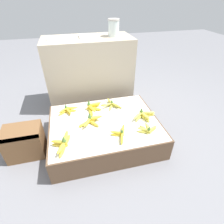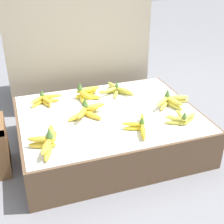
{
  "view_description": "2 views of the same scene",
  "coord_description": "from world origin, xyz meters",
  "px_view_note": "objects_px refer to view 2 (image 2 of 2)",
  "views": [
    {
      "loc": [
        -0.25,
        -1.32,
        1.3
      ],
      "look_at": [
        0.11,
        0.13,
        0.24
      ],
      "focal_mm": 28.0,
      "sensor_mm": 36.0,
      "label": 1
    },
    {
      "loc": [
        -0.5,
        -1.54,
        1.12
      ],
      "look_at": [
        0.02,
        -0.01,
        0.24
      ],
      "focal_mm": 50.0,
      "sensor_mm": 36.0,
      "label": 2
    }
  ],
  "objects_px": {
    "banana_bunch_front_midright": "(140,126)",
    "banana_bunch_back_midleft": "(86,94)",
    "banana_bunch_front_right": "(182,119)",
    "banana_bunch_back_midright": "(116,90)",
    "banana_bunch_back_left": "(44,99)",
    "banana_bunch_middle_right": "(171,101)",
    "banana_bunch_front_left": "(47,141)",
    "banana_bunch_middle_midleft": "(87,111)"
  },
  "relations": [
    {
      "from": "banana_bunch_middle_midleft",
      "to": "banana_bunch_middle_right",
      "type": "xyz_separation_m",
      "value": [
        0.52,
        -0.04,
        -0.0
      ]
    },
    {
      "from": "banana_bunch_front_midright",
      "to": "banana_bunch_middle_midleft",
      "type": "relative_size",
      "value": 0.94
    },
    {
      "from": "banana_bunch_front_left",
      "to": "banana_bunch_middle_midleft",
      "type": "distance_m",
      "value": 0.36
    },
    {
      "from": "banana_bunch_front_midright",
      "to": "banana_bunch_back_midright",
      "type": "relative_size",
      "value": 1.02
    },
    {
      "from": "banana_bunch_middle_midleft",
      "to": "banana_bunch_front_midright",
      "type": "bearing_deg",
      "value": -46.6
    },
    {
      "from": "banana_bunch_back_left",
      "to": "banana_bunch_front_midright",
      "type": "bearing_deg",
      "value": -47.89
    },
    {
      "from": "banana_bunch_middle_right",
      "to": "banana_bunch_back_midleft",
      "type": "bearing_deg",
      "value": 151.31
    },
    {
      "from": "banana_bunch_front_right",
      "to": "banana_bunch_middle_midleft",
      "type": "distance_m",
      "value": 0.54
    },
    {
      "from": "banana_bunch_back_left",
      "to": "banana_bunch_back_midleft",
      "type": "bearing_deg",
      "value": -4.89
    },
    {
      "from": "banana_bunch_back_midright",
      "to": "banana_bunch_middle_midleft",
      "type": "bearing_deg",
      "value": -136.83
    },
    {
      "from": "banana_bunch_front_left",
      "to": "banana_bunch_back_left",
      "type": "height_order",
      "value": "banana_bunch_front_left"
    },
    {
      "from": "banana_bunch_front_right",
      "to": "banana_bunch_middle_right",
      "type": "bearing_deg",
      "value": 78.81
    },
    {
      "from": "banana_bunch_front_midright",
      "to": "banana_bunch_back_midleft",
      "type": "bearing_deg",
      "value": 111.11
    },
    {
      "from": "banana_bunch_middle_midleft",
      "to": "banana_bunch_front_right",
      "type": "bearing_deg",
      "value": -26.26
    },
    {
      "from": "banana_bunch_back_left",
      "to": "banana_bunch_front_right",
      "type": "bearing_deg",
      "value": -34.87
    },
    {
      "from": "banana_bunch_middle_midleft",
      "to": "banana_bunch_back_midleft",
      "type": "xyz_separation_m",
      "value": [
        0.05,
        0.22,
        -0.0
      ]
    },
    {
      "from": "banana_bunch_middle_right",
      "to": "banana_bunch_front_right",
      "type": "bearing_deg",
      "value": -101.19
    },
    {
      "from": "banana_bunch_back_midleft",
      "to": "banana_bunch_back_midright",
      "type": "distance_m",
      "value": 0.21
    },
    {
      "from": "banana_bunch_front_midright",
      "to": "banana_bunch_back_midright",
      "type": "height_order",
      "value": "banana_bunch_back_midright"
    },
    {
      "from": "banana_bunch_front_left",
      "to": "banana_bunch_middle_right",
      "type": "relative_size",
      "value": 1.02
    },
    {
      "from": "banana_bunch_back_midleft",
      "to": "banana_bunch_front_midright",
      "type": "bearing_deg",
      "value": -68.89
    },
    {
      "from": "banana_bunch_front_midright",
      "to": "banana_bunch_front_right",
      "type": "height_order",
      "value": "same"
    },
    {
      "from": "banana_bunch_front_midright",
      "to": "banana_bunch_back_midleft",
      "type": "relative_size",
      "value": 1.08
    },
    {
      "from": "banana_bunch_front_midright",
      "to": "banana_bunch_back_midright",
      "type": "distance_m",
      "value": 0.49
    },
    {
      "from": "banana_bunch_middle_right",
      "to": "banana_bunch_front_midright",
      "type": "bearing_deg",
      "value": -145.12
    },
    {
      "from": "banana_bunch_middle_right",
      "to": "banana_bunch_back_left",
      "type": "distance_m",
      "value": 0.79
    },
    {
      "from": "banana_bunch_front_left",
      "to": "banana_bunch_middle_midleft",
      "type": "relative_size",
      "value": 1.09
    },
    {
      "from": "banana_bunch_back_left",
      "to": "banana_bunch_front_left",
      "type": "bearing_deg",
      "value": -96.21
    },
    {
      "from": "banana_bunch_front_left",
      "to": "banana_bunch_back_midleft",
      "type": "xyz_separation_m",
      "value": [
        0.31,
        0.47,
        -0.0
      ]
    },
    {
      "from": "banana_bunch_front_right",
      "to": "banana_bunch_back_left",
      "type": "height_order",
      "value": "banana_bunch_back_left"
    },
    {
      "from": "banana_bunch_front_right",
      "to": "banana_bunch_back_left",
      "type": "bearing_deg",
      "value": 145.13
    },
    {
      "from": "banana_bunch_middle_midleft",
      "to": "banana_bunch_back_midleft",
      "type": "relative_size",
      "value": 1.14
    },
    {
      "from": "banana_bunch_back_left",
      "to": "banana_bunch_middle_midleft",
      "type": "bearing_deg",
      "value": -49.21
    },
    {
      "from": "banana_bunch_front_midright",
      "to": "banana_bunch_middle_midleft",
      "type": "bearing_deg",
      "value": 133.4
    },
    {
      "from": "banana_bunch_front_right",
      "to": "banana_bunch_back_midright",
      "type": "distance_m",
      "value": 0.53
    },
    {
      "from": "banana_bunch_middle_midleft",
      "to": "banana_bunch_back_left",
      "type": "height_order",
      "value": "banana_bunch_middle_midleft"
    },
    {
      "from": "banana_bunch_back_midleft",
      "to": "banana_bunch_middle_right",
      "type": "bearing_deg",
      "value": -28.69
    },
    {
      "from": "banana_bunch_front_left",
      "to": "banana_bunch_back_left",
      "type": "bearing_deg",
      "value": 83.79
    },
    {
      "from": "banana_bunch_front_right",
      "to": "banana_bunch_back_midleft",
      "type": "xyz_separation_m",
      "value": [
        -0.43,
        0.46,
        0.01
      ]
    },
    {
      "from": "banana_bunch_front_right",
      "to": "banana_bunch_middle_right",
      "type": "distance_m",
      "value": 0.21
    },
    {
      "from": "banana_bunch_back_left",
      "to": "banana_bunch_back_midleft",
      "type": "xyz_separation_m",
      "value": [
        0.26,
        -0.02,
        0.01
      ]
    },
    {
      "from": "banana_bunch_front_right",
      "to": "banana_bunch_back_midleft",
      "type": "relative_size",
      "value": 0.93
    }
  ]
}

